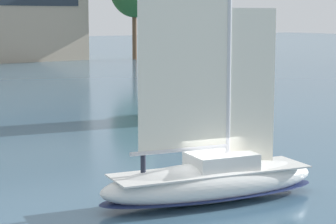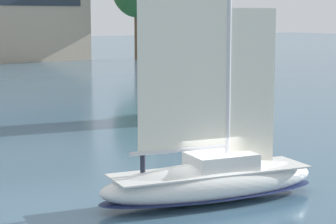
{
  "view_description": "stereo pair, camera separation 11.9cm",
  "coord_description": "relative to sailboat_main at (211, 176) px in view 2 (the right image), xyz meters",
  "views": [
    {
      "loc": [
        -15.43,
        -19.75,
        7.21
      ],
      "look_at": [
        0.0,
        3.0,
        3.19
      ],
      "focal_mm": 70.0,
      "sensor_mm": 36.0,
      "label": 1
    },
    {
      "loc": [
        -15.33,
        -19.81,
        7.21
      ],
      "look_at": [
        0.0,
        3.0,
        3.19
      ],
      "focal_mm": 70.0,
      "sensor_mm": 36.0,
      "label": 2
    }
  ],
  "objects": [
    {
      "name": "ground_plane",
      "position": [
        -0.01,
        0.0,
        -1.02
      ],
      "size": [
        400.0,
        400.0,
        0.0
      ],
      "primitive_type": "plane",
      "color": "#42667F"
    },
    {
      "name": "sailboat_main",
      "position": [
        0.0,
        0.0,
        0.0
      ],
      "size": [
        9.53,
        4.15,
        12.67
      ],
      "color": "white",
      "rests_on": "ground"
    },
    {
      "name": "sailboat_moored_near_marina",
      "position": [
        11.25,
        17.9,
        -0.18
      ],
      "size": [
        4.8,
        7.54,
        10.09
      ],
      "color": "white",
      "rests_on": "ground"
    }
  ]
}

